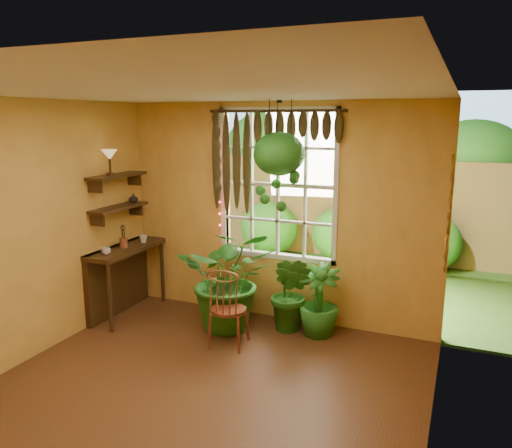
{
  "coord_description": "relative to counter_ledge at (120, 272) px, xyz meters",
  "views": [
    {
      "loc": [
        2.11,
        -3.4,
        2.49
      ],
      "look_at": [
        0.18,
        1.15,
        1.44
      ],
      "focal_mm": 35.0,
      "sensor_mm": 36.0,
      "label": 1
    }
  ],
  "objects": [
    {
      "name": "cup_a",
      "position": [
        0.13,
        -0.4,
        0.39
      ],
      "size": [
        0.13,
        0.13,
        0.09
      ],
      "primitive_type": "imported",
      "rotation": [
        0.0,
        0.0,
        0.2
      ],
      "color": "silver",
      "rests_on": "counter_ledge"
    },
    {
      "name": "windsor_chair",
      "position": [
        1.71,
        -0.35,
        -0.25
      ],
      "size": [
        0.45,
        0.47,
        1.06
      ],
      "rotation": [
        0.0,
        0.0,
        0.13
      ],
      "color": "brown",
      "rests_on": "floor"
    },
    {
      "name": "wall_plates",
      "position": [
        3.89,
        0.19,
        1.0
      ],
      "size": [
        0.04,
        0.32,
        1.1
      ],
      "primitive_type": null,
      "color": "beige",
      "rests_on": "wall_right"
    },
    {
      "name": "counter_ledge",
      "position": [
        0.0,
        0.0,
        0.0
      ],
      "size": [
        0.4,
        1.2,
        0.9
      ],
      "color": "#3D2710",
      "rests_on": "floor"
    },
    {
      "name": "potted_plant_left",
      "position": [
        1.52,
        0.1,
        0.08
      ],
      "size": [
        1.4,
        1.31,
        1.27
      ],
      "primitive_type": "imported",
      "rotation": [
        0.0,
        0.0,
        0.33
      ],
      "color": "#1A5416",
      "rests_on": "floor"
    },
    {
      "name": "valance_vine",
      "position": [
        1.82,
        0.56,
        1.73
      ],
      "size": [
        1.7,
        0.12,
        1.1
      ],
      "color": "#3D2710",
      "rests_on": "window"
    },
    {
      "name": "ceiling",
      "position": [
        1.91,
        -1.6,
        2.15
      ],
      "size": [
        4.5,
        4.5,
        0.0
      ],
      "primitive_type": "plane",
      "rotation": [
        3.14,
        0.0,
        0.0
      ],
      "color": "white",
      "rests_on": "wall_back"
    },
    {
      "name": "shelf_lower",
      "position": [
        0.03,
        0.0,
        0.85
      ],
      "size": [
        0.25,
        0.9,
        0.04
      ],
      "primitive_type": "cube",
      "color": "#3D2710",
      "rests_on": "wall_left"
    },
    {
      "name": "cup_b",
      "position": [
        0.19,
        0.26,
        0.4
      ],
      "size": [
        0.14,
        0.14,
        0.1
      ],
      "primitive_type": "imported",
      "rotation": [
        0.0,
        0.0,
        0.41
      ],
      "color": "beige",
      "rests_on": "counter_ledge"
    },
    {
      "name": "wall_left",
      "position": [
        -0.09,
        -1.6,
        0.8
      ],
      "size": [
        0.0,
        4.5,
        4.5
      ],
      "primitive_type": "plane",
      "rotation": [
        1.57,
        0.0,
        1.57
      ],
      "color": "#E8B24F",
      "rests_on": "floor"
    },
    {
      "name": "tiffany_lamp",
      "position": [
        0.05,
        -0.14,
        1.5
      ],
      "size": [
        0.19,
        0.19,
        0.31
      ],
      "color": "#513417",
      "rests_on": "shelf_upper"
    },
    {
      "name": "floor",
      "position": [
        1.91,
        -1.6,
        -0.55
      ],
      "size": [
        4.5,
        4.5,
        0.0
      ],
      "primitive_type": "plane",
      "color": "#543218",
      "rests_on": "ground"
    },
    {
      "name": "hanging_basket",
      "position": [
        2.02,
        0.39,
        1.45
      ],
      "size": [
        0.59,
        0.59,
        1.26
      ],
      "color": "black",
      "rests_on": "ceiling"
    },
    {
      "name": "window",
      "position": [
        1.91,
        0.68,
        1.15
      ],
      "size": [
        1.52,
        0.1,
        1.86
      ],
      "color": "silver",
      "rests_on": "wall_back"
    },
    {
      "name": "wall_back",
      "position": [
        1.91,
        0.65,
        0.8
      ],
      "size": [
        4.0,
        0.0,
        4.0
      ],
      "primitive_type": "plane",
      "rotation": [
        1.57,
        0.0,
        0.0
      ],
      "color": "#E8B24F",
      "rests_on": "floor"
    },
    {
      "name": "wall_right",
      "position": [
        3.91,
        -1.6,
        0.8
      ],
      "size": [
        0.0,
        4.5,
        4.5
      ],
      "primitive_type": "plane",
      "rotation": [
        1.57,
        0.0,
        -1.57
      ],
      "color": "#E8B24F",
      "rests_on": "floor"
    },
    {
      "name": "potted_plant_mid",
      "position": [
        2.23,
        0.29,
        -0.08
      ],
      "size": [
        0.62,
        0.56,
        0.94
      ],
      "primitive_type": "imported",
      "rotation": [
        0.0,
        0.0,
        -0.34
      ],
      "color": "#1A5416",
      "rests_on": "floor"
    },
    {
      "name": "shelf_upper",
      "position": [
        0.03,
        0.0,
        1.25
      ],
      "size": [
        0.25,
        0.9,
        0.04
      ],
      "primitive_type": "cube",
      "color": "#3D2710",
      "rests_on": "wall_left"
    },
    {
      "name": "backyard",
      "position": [
        2.15,
        5.27,
        0.73
      ],
      "size": [
        14.0,
        10.0,
        12.0
      ],
      "color": "#2D5C1A",
      "rests_on": "ground"
    },
    {
      "name": "brush_jar",
      "position": [
        0.11,
        -0.04,
        0.49
      ],
      "size": [
        0.1,
        0.1,
        0.37
      ],
      "color": "brown",
      "rests_on": "counter_ledge"
    },
    {
      "name": "string_lights",
      "position": [
        1.15,
        0.59,
        1.2
      ],
      "size": [
        0.03,
        0.03,
        1.54
      ],
      "primitive_type": null,
      "color": "#FF2633",
      "rests_on": "window"
    },
    {
      "name": "potted_plant_right",
      "position": [
        2.56,
        0.32,
        -0.13
      ],
      "size": [
        0.53,
        0.53,
        0.85
      ],
      "primitive_type": "imported",
      "rotation": [
        0.0,
        0.0,
        0.12
      ],
      "color": "#1A5416",
      "rests_on": "floor"
    },
    {
      "name": "shelf_vase",
      "position": [
        0.04,
        0.3,
        0.93
      ],
      "size": [
        0.15,
        0.15,
        0.12
      ],
      "primitive_type": "imported",
      "rotation": [
        0.0,
        0.0,
        -0.41
      ],
      "color": "#B2AD99",
      "rests_on": "shelf_lower"
    }
  ]
}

